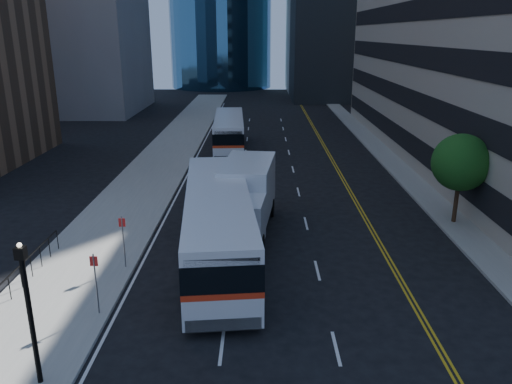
% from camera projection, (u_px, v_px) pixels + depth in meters
% --- Properties ---
extents(ground, '(160.00, 160.00, 0.00)m').
position_uv_depth(ground, '(311.00, 292.00, 21.22)').
color(ground, black).
rests_on(ground, ground).
extents(sidewalk_west, '(5.00, 90.00, 0.15)m').
position_uv_depth(sidewalk_west, '(168.00, 154.00, 45.09)').
color(sidewalk_west, gray).
rests_on(sidewalk_west, ground).
extents(sidewalk_east, '(2.00, 90.00, 0.15)m').
position_uv_depth(sidewalk_east, '(384.00, 154.00, 44.94)').
color(sidewalk_east, gray).
rests_on(sidewalk_east, ground).
extents(street_tree, '(3.20, 3.20, 5.10)m').
position_uv_depth(street_tree, '(461.00, 163.00, 27.66)').
color(street_tree, '#332114').
rests_on(street_tree, sidewalk_east).
extents(lamp_post, '(0.28, 0.28, 4.56)m').
position_uv_depth(lamp_post, '(29.00, 309.00, 14.74)').
color(lamp_post, black).
rests_on(lamp_post, sidewalk_west).
extents(bus_front, '(4.33, 13.72, 3.48)m').
position_uv_depth(bus_front, '(218.00, 223.00, 23.66)').
color(bus_front, silver).
rests_on(bus_front, ground).
extents(bus_rear, '(3.21, 12.13, 3.10)m').
position_uv_depth(bus_rear, '(229.00, 131.00, 46.78)').
color(bus_rear, white).
rests_on(bus_rear, ground).
extents(box_truck, '(3.53, 7.98, 3.70)m').
position_uv_depth(box_truck, '(245.00, 198.00, 27.17)').
color(box_truck, silver).
rests_on(box_truck, ground).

